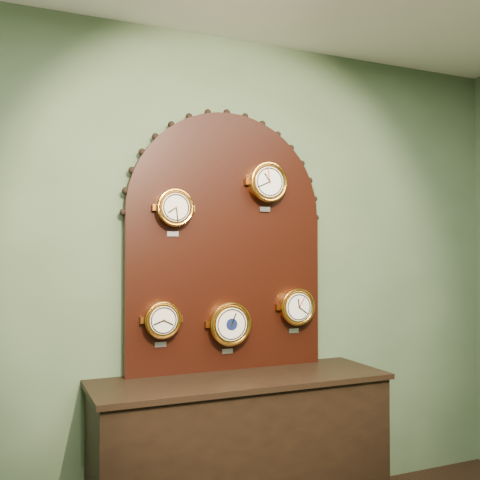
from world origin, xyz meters
name	(u,v)px	position (x,y,z in m)	size (l,w,h in m)	color
wall_back	(223,271)	(0.00, 2.50, 1.40)	(4.00, 4.00, 0.00)	#455B3E
shop_counter	(241,456)	(0.00, 2.23, 0.40)	(1.60, 0.50, 0.80)	black
display_board	(227,233)	(0.00, 2.45, 1.63)	(1.26, 0.06, 1.53)	black
roman_clock	(174,208)	(-0.34, 2.38, 1.76)	(0.21, 0.08, 0.26)	orange
arabic_clock	(267,182)	(0.23, 2.38, 1.93)	(0.24, 0.08, 0.29)	orange
hygrometer	(162,320)	(-0.40, 2.38, 1.14)	(0.21, 0.08, 0.26)	orange
barometer	(230,324)	(-0.01, 2.38, 1.10)	(0.25, 0.08, 0.30)	orange
tide_clock	(296,307)	(0.43, 2.38, 1.18)	(0.23, 0.08, 0.28)	orange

